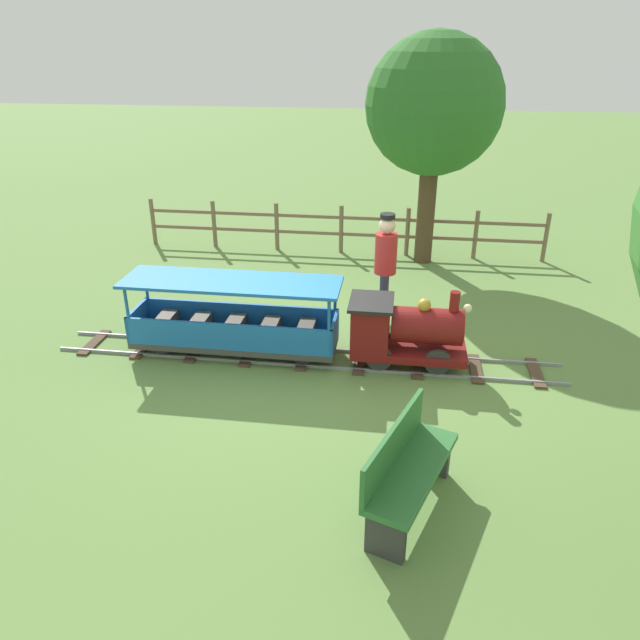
{
  "coord_description": "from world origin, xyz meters",
  "views": [
    {
      "loc": [
        6.59,
        1.23,
        3.69
      ],
      "look_at": [
        0.0,
        0.29,
        0.55
      ],
      "focal_mm": 33.58,
      "sensor_mm": 36.0,
      "label": 1
    }
  ],
  "objects_px": {
    "locomotive": "(403,330)",
    "oak_tree_near": "(434,106)",
    "passenger_car": "(234,324)",
    "park_bench": "(407,469)",
    "conductor_person": "(385,262)"
  },
  "relations": [
    {
      "from": "locomotive",
      "to": "passenger_car",
      "type": "bearing_deg",
      "value": -90.0
    },
    {
      "from": "passenger_car",
      "to": "park_bench",
      "type": "distance_m",
      "value": 3.35
    },
    {
      "from": "locomotive",
      "to": "passenger_car",
      "type": "xyz_separation_m",
      "value": [
        0.0,
        -2.11,
        -0.06
      ]
    },
    {
      "from": "passenger_car",
      "to": "park_bench",
      "type": "bearing_deg",
      "value": 41.02
    },
    {
      "from": "park_bench",
      "to": "passenger_car",
      "type": "bearing_deg",
      "value": -138.98
    },
    {
      "from": "locomotive",
      "to": "oak_tree_near",
      "type": "distance_m",
      "value": 4.51
    },
    {
      "from": "locomotive",
      "to": "passenger_car",
      "type": "relative_size",
      "value": 0.54
    },
    {
      "from": "passenger_car",
      "to": "locomotive",
      "type": "bearing_deg",
      "value": 90.0
    },
    {
      "from": "locomotive",
      "to": "oak_tree_near",
      "type": "relative_size",
      "value": 0.38
    },
    {
      "from": "passenger_car",
      "to": "oak_tree_near",
      "type": "xyz_separation_m",
      "value": [
        -3.93,
        2.43,
        2.26
      ]
    },
    {
      "from": "locomotive",
      "to": "oak_tree_near",
      "type": "bearing_deg",
      "value": 175.38
    },
    {
      "from": "locomotive",
      "to": "conductor_person",
      "type": "xyz_separation_m",
      "value": [
        -1.1,
        -0.28,
        0.47
      ]
    },
    {
      "from": "locomotive",
      "to": "passenger_car",
      "type": "height_order",
      "value": "locomotive"
    },
    {
      "from": "oak_tree_near",
      "to": "conductor_person",
      "type": "bearing_deg",
      "value": -11.83
    },
    {
      "from": "passenger_car",
      "to": "conductor_person",
      "type": "xyz_separation_m",
      "value": [
        -1.1,
        1.84,
        0.53
      ]
    }
  ]
}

